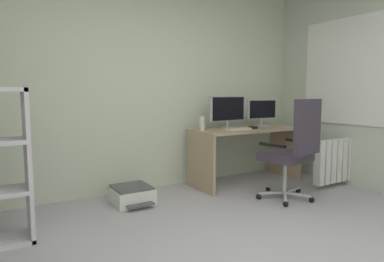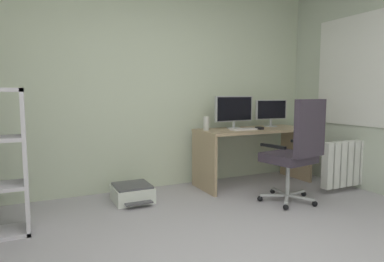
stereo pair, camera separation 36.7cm
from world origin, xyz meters
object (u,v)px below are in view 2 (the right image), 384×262
(desk, at_px, (253,143))
(keyboard, at_px, (244,129))
(office_chair, at_px, (297,148))
(monitor_main, at_px, (234,110))
(monitor_secondary, at_px, (271,111))
(computer_mouse, at_px, (259,128))
(printer, at_px, (132,193))
(desktop_speaker, at_px, (206,123))
(radiator, at_px, (354,163))

(desk, xyz_separation_m, keyboard, (-0.23, -0.10, 0.20))
(keyboard, relative_size, office_chair, 0.30)
(desk, relative_size, monitor_main, 2.55)
(monitor_secondary, relative_size, computer_mouse, 4.83)
(monitor_secondary, height_order, office_chair, office_chair)
(desk, relative_size, printer, 2.98)
(desk, height_order, monitor_main, monitor_main)
(desktop_speaker, bearing_deg, keyboard, -21.85)
(desk, bearing_deg, printer, -179.20)
(monitor_secondary, relative_size, office_chair, 0.43)
(computer_mouse, distance_m, office_chair, 0.77)
(keyboard, bearing_deg, printer, 173.65)
(monitor_secondary, bearing_deg, office_chair, -114.13)
(desk, bearing_deg, radiator, -37.61)
(radiator, bearing_deg, office_chair, -173.07)
(monitor_main, distance_m, office_chair, 1.07)
(monitor_main, height_order, printer, monitor_main)
(radiator, bearing_deg, computer_mouse, 147.58)
(monitor_main, xyz_separation_m, desktop_speaker, (-0.43, -0.05, -0.16))
(monitor_main, bearing_deg, computer_mouse, -47.62)
(radiator, bearing_deg, desk, 142.39)
(printer, bearing_deg, office_chair, -28.73)
(keyboard, relative_size, computer_mouse, 3.40)
(desktop_speaker, xyz_separation_m, radiator, (1.64, -0.82, -0.48))
(monitor_main, distance_m, computer_mouse, 0.40)
(monitor_secondary, height_order, keyboard, monitor_secondary)
(monitor_secondary, xyz_separation_m, keyboard, (-0.60, -0.22, -0.21))
(desk, xyz_separation_m, radiator, (0.97, -0.75, -0.21))
(monitor_secondary, xyz_separation_m, desktop_speaker, (-1.04, -0.05, -0.13))
(printer, bearing_deg, monitor_main, 5.74)
(desk, height_order, office_chair, office_chair)
(keyboard, height_order, computer_mouse, computer_mouse)
(desk, distance_m, computer_mouse, 0.25)
(monitor_main, distance_m, monitor_secondary, 0.60)
(desk, bearing_deg, monitor_secondary, 17.71)
(desktop_speaker, distance_m, office_chair, 1.14)
(desktop_speaker, relative_size, printer, 0.34)
(monitor_secondary, height_order, radiator, monitor_secondary)
(monitor_main, distance_m, keyboard, 0.32)
(keyboard, height_order, radiator, keyboard)
(computer_mouse, bearing_deg, keyboard, 163.53)
(office_chair, xyz_separation_m, radiator, (1.05, 0.13, -0.27))
(office_chair, height_order, radiator, office_chair)
(keyboard, bearing_deg, monitor_main, 87.45)
(office_chair, bearing_deg, monitor_main, 98.86)
(monitor_main, relative_size, keyboard, 1.73)
(desk, bearing_deg, computer_mouse, -92.38)
(office_chair, distance_m, printer, 1.85)
(desk, xyz_separation_m, office_chair, (-0.08, -0.88, 0.07))
(keyboard, distance_m, office_chair, 0.80)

